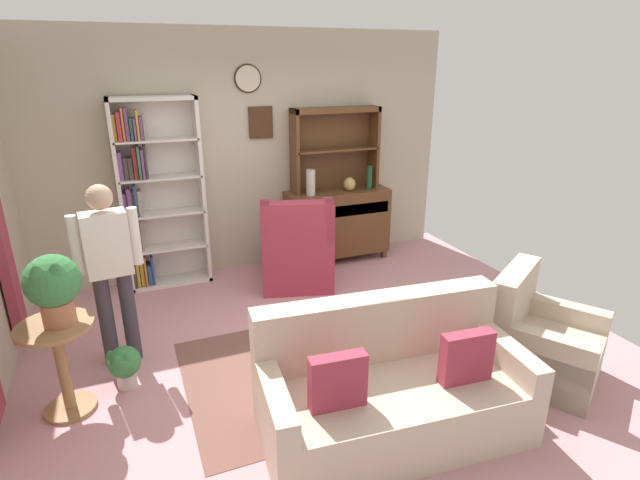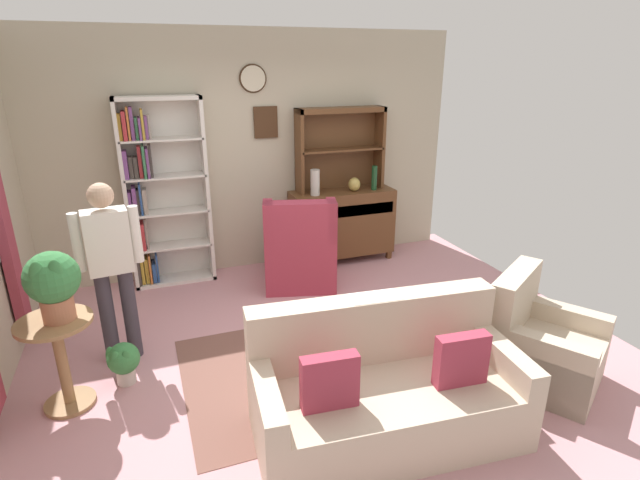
% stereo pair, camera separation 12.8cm
% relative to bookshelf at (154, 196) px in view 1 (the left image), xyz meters
% --- Properties ---
extents(ground_plane, '(5.40, 4.60, 0.02)m').
position_rel_bookshelf_xyz_m(ground_plane, '(1.16, -1.94, -1.06)').
color(ground_plane, '#C68C93').
extents(wall_back, '(5.00, 0.09, 2.80)m').
position_rel_bookshelf_xyz_m(wall_back, '(1.16, 0.19, 0.36)').
color(wall_back, '#BCB299').
rests_on(wall_back, ground_plane).
extents(area_rug, '(2.82, 1.65, 0.01)m').
position_rel_bookshelf_xyz_m(area_rug, '(1.36, -2.24, -1.04)').
color(area_rug, brown).
rests_on(area_rug, ground_plane).
extents(bookshelf, '(0.90, 0.30, 2.10)m').
position_rel_bookshelf_xyz_m(bookshelf, '(0.00, 0.00, 0.00)').
color(bookshelf, silver).
rests_on(bookshelf, ground_plane).
extents(sideboard, '(1.30, 0.45, 0.92)m').
position_rel_bookshelf_xyz_m(sideboard, '(2.17, -0.08, -0.54)').
color(sideboard, brown).
rests_on(sideboard, ground_plane).
extents(sideboard_hutch, '(1.10, 0.26, 1.00)m').
position_rel_bookshelf_xyz_m(sideboard_hutch, '(2.17, 0.02, 0.51)').
color(sideboard_hutch, brown).
rests_on(sideboard_hutch, sideboard).
extents(vase_tall, '(0.11, 0.11, 0.31)m').
position_rel_bookshelf_xyz_m(vase_tall, '(1.78, -0.16, 0.03)').
color(vase_tall, beige).
rests_on(vase_tall, sideboard).
extents(vase_round, '(0.15, 0.15, 0.17)m').
position_rel_bookshelf_xyz_m(vase_round, '(2.30, -0.15, -0.04)').
color(vase_round, tan).
rests_on(vase_round, sideboard).
extents(bottle_wine, '(0.07, 0.07, 0.30)m').
position_rel_bookshelf_xyz_m(bottle_wine, '(2.56, -0.17, 0.02)').
color(bottle_wine, '#194223').
rests_on(bottle_wine, sideboard).
extents(couch_floral, '(1.87, 1.01, 0.90)m').
position_rel_bookshelf_xyz_m(couch_floral, '(1.24, -3.10, -0.74)').
color(couch_floral, beige).
rests_on(couch_floral, ground_plane).
extents(armchair_floral, '(1.05, 1.06, 0.88)m').
position_rel_bookshelf_xyz_m(armchair_floral, '(2.68, -3.00, -0.76)').
color(armchair_floral, beige).
rests_on(armchair_floral, ground_plane).
extents(wingback_chair, '(0.96, 0.98, 1.05)m').
position_rel_bookshelf_xyz_m(wingback_chair, '(1.42, -0.64, -0.66)').
color(wingback_chair, '#A33347').
rests_on(wingback_chair, ground_plane).
extents(plant_stand, '(0.52, 0.52, 0.72)m').
position_rel_bookshelf_xyz_m(plant_stand, '(-0.86, -2.04, -0.61)').
color(plant_stand, '#997047').
rests_on(plant_stand, ground_plane).
extents(potted_plant_large, '(0.37, 0.37, 0.51)m').
position_rel_bookshelf_xyz_m(potted_plant_large, '(-0.82, -2.05, -0.04)').
color(potted_plant_large, '#AD6B4C').
rests_on(potted_plant_large, plant_stand).
extents(potted_plant_small, '(0.25, 0.25, 0.35)m').
position_rel_bookshelf_xyz_m(potted_plant_small, '(-0.47, -1.91, -0.84)').
color(potted_plant_small, beige).
rests_on(potted_plant_small, ground_plane).
extents(person_reading, '(0.53, 0.24, 1.56)m').
position_rel_bookshelf_xyz_m(person_reading, '(-0.47, -1.52, -0.14)').
color(person_reading, '#38333D').
rests_on(person_reading, ground_plane).
extents(coffee_table, '(0.80, 0.50, 0.42)m').
position_rel_bookshelf_xyz_m(coffee_table, '(1.33, -2.37, -0.69)').
color(coffee_table, brown).
rests_on(coffee_table, ground_plane).
extents(book_stack, '(0.18, 0.15, 0.10)m').
position_rel_bookshelf_xyz_m(book_stack, '(1.47, -2.43, -0.57)').
color(book_stack, gold).
rests_on(book_stack, coffee_table).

